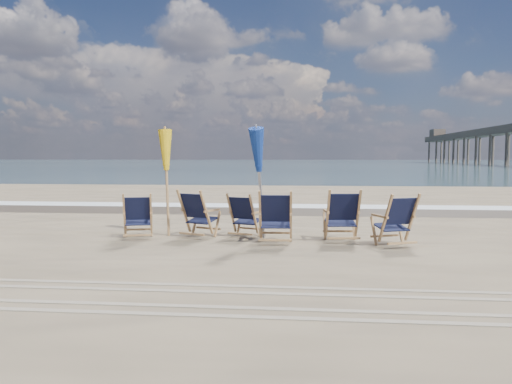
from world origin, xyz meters
TOP-DOWN VIEW (x-y plane):
  - ocean at (0.00, 128.00)m, footprint 400.00×400.00m
  - surf_foam at (0.00, 8.30)m, footprint 200.00×1.40m
  - wet_sand_strip at (0.00, 6.80)m, footprint 200.00×2.60m
  - tire_tracks at (0.00, -2.80)m, footprint 80.00×1.30m
  - beach_chair_0 at (-2.04, 1.31)m, footprint 0.76×0.81m
  - beach_chair_1 at (-0.92, 1.37)m, footprint 0.87×0.91m
  - beach_chair_2 at (0.02, 1.55)m, footprint 0.77×0.82m
  - beach_chair_3 at (0.79, 0.91)m, footprint 0.68×0.76m
  - beach_chair_4 at (2.07, 1.27)m, footprint 0.75×0.82m
  - beach_chair_5 at (3.02, 0.93)m, footprint 0.87×0.91m
  - umbrella_yellow at (-1.84, 1.81)m, footprint 0.30×0.30m
  - umbrella_blue at (0.18, 1.31)m, footprint 0.30×0.30m

SIDE VIEW (x-z plane):
  - ocean at x=0.00m, z-range 0.00..0.00m
  - wet_sand_strip at x=0.00m, z-range 0.00..0.00m
  - surf_foam at x=0.00m, z-range 0.00..0.01m
  - tire_tracks at x=0.00m, z-range 0.00..0.01m
  - beach_chair_2 at x=0.02m, z-range 0.00..0.92m
  - beach_chair_0 at x=-2.04m, z-range 0.00..0.94m
  - beach_chair_1 at x=-0.92m, z-range 0.00..1.00m
  - beach_chair_5 at x=3.02m, z-range 0.00..1.00m
  - beach_chair_3 at x=0.79m, z-range 0.00..1.04m
  - beach_chair_4 at x=2.07m, z-range 0.00..1.05m
  - umbrella_yellow at x=-1.84m, z-range 0.58..2.79m
  - umbrella_blue at x=0.18m, z-range 0.61..2.88m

